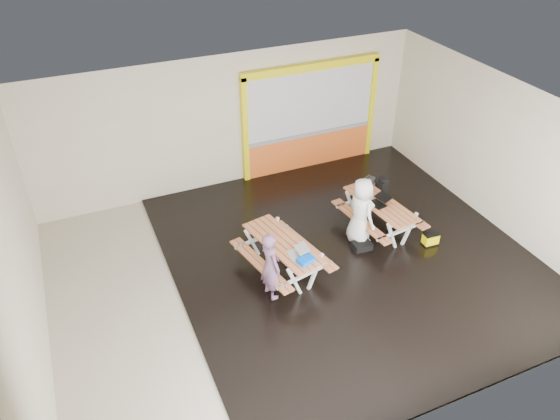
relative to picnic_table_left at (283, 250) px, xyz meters
name	(u,v)px	position (x,y,z in m)	size (l,w,h in m)	color
room	(298,202)	(0.30, -0.06, 1.13)	(10.02, 8.02, 3.52)	beige
deck	(348,255)	(1.55, -0.06, -0.59)	(7.50, 7.98, 0.05)	black
kiosk	(310,120)	(2.50, 3.87, 0.83)	(3.88, 0.16, 3.00)	orange
picnic_table_left	(283,250)	(0.00, 0.00, 0.00)	(1.75, 2.25, 0.81)	#CE7C4C
picnic_table_right	(380,209)	(2.66, 0.48, -0.01)	(1.56, 2.12, 0.79)	#CE7C4C
person_left	(270,266)	(-0.53, -0.61, 0.22)	(0.54, 0.36, 1.49)	#6A4864
person_right	(361,212)	(2.03, 0.30, 0.21)	(0.79, 0.52, 1.62)	white
laptop_left	(298,252)	(0.11, -0.48, 0.24)	(0.40, 0.36, 0.16)	silver
laptop_right	(380,202)	(2.60, 0.45, 0.23)	(0.49, 0.45, 0.18)	black
blue_pouch	(306,260)	(0.16, -0.74, 0.24)	(0.32, 0.22, 0.09)	blue
toolbox	(367,182)	(2.77, 1.27, 0.26)	(0.42, 0.34, 0.22)	black
backpack	(382,187)	(3.11, 1.14, 0.10)	(0.36, 0.30, 0.51)	black
dark_case	(362,246)	(1.93, -0.02, -0.49)	(0.41, 0.31, 0.15)	black
fluke_bag	(430,239)	(3.42, -0.49, -0.42)	(0.36, 0.25, 0.30)	black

